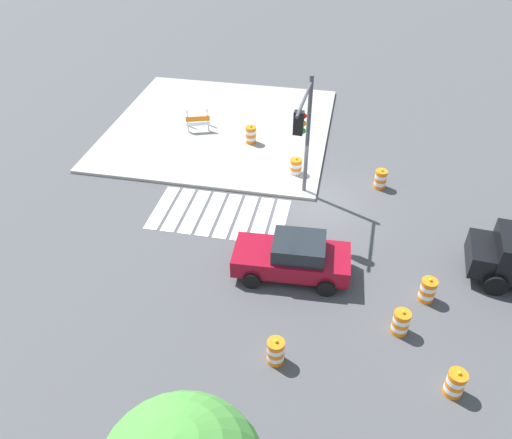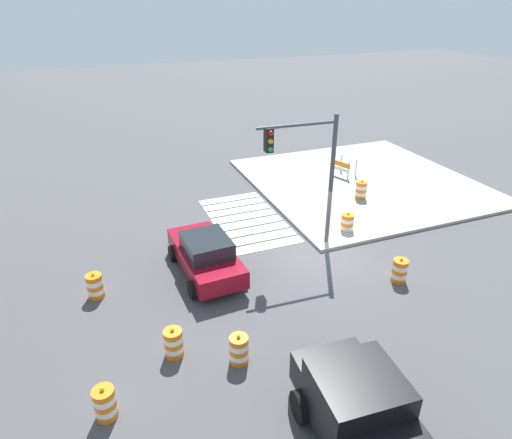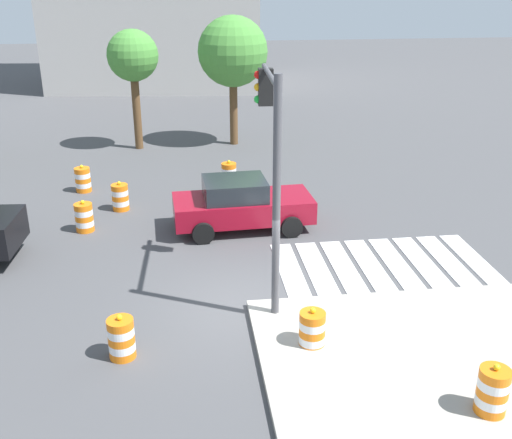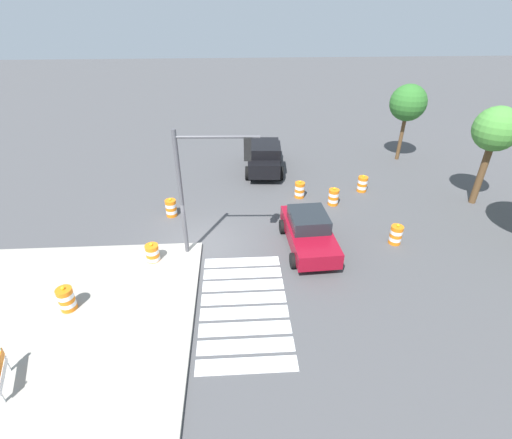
{
  "view_description": "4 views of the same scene",
  "coord_description": "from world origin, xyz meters",
  "px_view_note": "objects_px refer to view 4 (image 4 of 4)",
  "views": [
    {
      "loc": [
        -1.04,
        18.8,
        13.38
      ],
      "look_at": [
        2.18,
        2.77,
        0.74
      ],
      "focal_mm": 35.58,
      "sensor_mm": 36.0,
      "label": 1
    },
    {
      "loc": [
        -13.69,
        8.3,
        9.62
      ],
      "look_at": [
        1.02,
        2.5,
        1.56
      ],
      "focal_mm": 30.97,
      "sensor_mm": 36.0,
      "label": 2
    },
    {
      "loc": [
        -1.38,
        -12.74,
        7.55
      ],
      "look_at": [
        0.47,
        1.96,
        1.45
      ],
      "focal_mm": 42.51,
      "sensor_mm": 36.0,
      "label": 3
    },
    {
      "loc": [
        14.2,
        1.64,
        9.86
      ],
      "look_at": [
        0.55,
        2.45,
        1.63
      ],
      "focal_mm": 26.18,
      "sensor_mm": 36.0,
      "label": 4
    }
  ],
  "objects_px": {
    "traffic_barrel_far_curb": "(171,208)",
    "traffic_barrel_near_corner": "(153,254)",
    "traffic_barrel_crosswalk_end": "(333,197)",
    "traffic_barrel_median_near": "(362,184)",
    "sports_car": "(309,231)",
    "street_tree_streetside_near": "(496,131)",
    "traffic_barrel_median_far": "(300,190)",
    "traffic_barrel_on_sidewalk": "(66,299)",
    "traffic_barrel_lane_center": "(396,235)",
    "street_tree_streetside_mid": "(408,103)",
    "traffic_light_pole": "(208,172)",
    "pickup_truck": "(264,157)"
  },
  "relations": [
    {
      "from": "traffic_barrel_median_near",
      "to": "traffic_barrel_far_curb",
      "type": "xyz_separation_m",
      "value": [
        2.22,
        -10.73,
        0.0
      ]
    },
    {
      "from": "traffic_light_pole",
      "to": "street_tree_streetside_near",
      "type": "relative_size",
      "value": 1.04
    },
    {
      "from": "pickup_truck",
      "to": "traffic_barrel_lane_center",
      "type": "relative_size",
      "value": 5.17
    },
    {
      "from": "sports_car",
      "to": "traffic_barrel_far_curb",
      "type": "height_order",
      "value": "sports_car"
    },
    {
      "from": "traffic_barrel_crosswalk_end",
      "to": "street_tree_streetside_near",
      "type": "bearing_deg",
      "value": 88.39
    },
    {
      "from": "traffic_barrel_near_corner",
      "to": "traffic_barrel_far_curb",
      "type": "distance_m",
      "value": 4.01
    },
    {
      "from": "traffic_barrel_crosswalk_end",
      "to": "traffic_barrel_far_curb",
      "type": "bearing_deg",
      "value": -85.31
    },
    {
      "from": "traffic_barrel_near_corner",
      "to": "street_tree_streetside_mid",
      "type": "height_order",
      "value": "street_tree_streetside_mid"
    },
    {
      "from": "sports_car",
      "to": "street_tree_streetside_near",
      "type": "relative_size",
      "value": 0.83
    },
    {
      "from": "traffic_barrel_far_curb",
      "to": "sports_car",
      "type": "bearing_deg",
      "value": 64.1
    },
    {
      "from": "street_tree_streetside_mid",
      "to": "traffic_barrel_median_near",
      "type": "bearing_deg",
      "value": -39.87
    },
    {
      "from": "traffic_barrel_far_curb",
      "to": "traffic_barrel_lane_center",
      "type": "bearing_deg",
      "value": 73.52
    },
    {
      "from": "traffic_barrel_on_sidewalk",
      "to": "street_tree_streetside_near",
      "type": "xyz_separation_m",
      "value": [
        -7.24,
        19.21,
        3.46
      ]
    },
    {
      "from": "sports_car",
      "to": "traffic_barrel_median_near",
      "type": "distance_m",
      "value": 6.84
    },
    {
      "from": "traffic_barrel_near_corner",
      "to": "traffic_barrel_median_far",
      "type": "relative_size",
      "value": 1.0
    },
    {
      "from": "traffic_barrel_crosswalk_end",
      "to": "traffic_barrel_far_curb",
      "type": "height_order",
      "value": "same"
    },
    {
      "from": "pickup_truck",
      "to": "traffic_barrel_near_corner",
      "type": "bearing_deg",
      "value": -29.88
    },
    {
      "from": "traffic_barrel_crosswalk_end",
      "to": "traffic_barrel_median_far",
      "type": "bearing_deg",
      "value": -119.61
    },
    {
      "from": "traffic_barrel_median_far",
      "to": "traffic_barrel_median_near",
      "type": "bearing_deg",
      "value": 98.21
    },
    {
      "from": "traffic_barrel_far_curb",
      "to": "traffic_barrel_near_corner",
      "type": "bearing_deg",
      "value": -3.32
    },
    {
      "from": "traffic_barrel_median_far",
      "to": "traffic_barrel_lane_center",
      "type": "relative_size",
      "value": 1.0
    },
    {
      "from": "traffic_barrel_near_corner",
      "to": "street_tree_streetside_mid",
      "type": "bearing_deg",
      "value": 126.35
    },
    {
      "from": "traffic_barrel_near_corner",
      "to": "traffic_barrel_median_far",
      "type": "bearing_deg",
      "value": 128.32
    },
    {
      "from": "traffic_barrel_median_far",
      "to": "traffic_barrel_on_sidewalk",
      "type": "relative_size",
      "value": 1.0
    },
    {
      "from": "traffic_barrel_median_far",
      "to": "traffic_barrel_lane_center",
      "type": "distance_m",
      "value": 6.07
    },
    {
      "from": "traffic_barrel_on_sidewalk",
      "to": "street_tree_streetside_mid",
      "type": "bearing_deg",
      "value": 128.17
    },
    {
      "from": "traffic_barrel_median_far",
      "to": "traffic_barrel_on_sidewalk",
      "type": "xyz_separation_m",
      "value": [
        8.42,
        -9.72,
        0.15
      ]
    },
    {
      "from": "traffic_barrel_near_corner",
      "to": "street_tree_streetside_near",
      "type": "distance_m",
      "value": 17.65
    },
    {
      "from": "traffic_barrel_crosswalk_end",
      "to": "traffic_barrel_on_sidewalk",
      "type": "distance_m",
      "value": 13.65
    },
    {
      "from": "sports_car",
      "to": "traffic_barrel_near_corner",
      "type": "height_order",
      "value": "sports_car"
    },
    {
      "from": "pickup_truck",
      "to": "traffic_barrel_near_corner",
      "type": "distance_m",
      "value": 11.01
    },
    {
      "from": "traffic_barrel_far_curb",
      "to": "street_tree_streetside_mid",
      "type": "bearing_deg",
      "value": 115.43
    },
    {
      "from": "traffic_barrel_near_corner",
      "to": "traffic_barrel_crosswalk_end",
      "type": "bearing_deg",
      "value": 117.93
    },
    {
      "from": "traffic_light_pole",
      "to": "street_tree_streetside_near",
      "type": "xyz_separation_m",
      "value": [
        -3.96,
        14.17,
        0.15
      ]
    },
    {
      "from": "traffic_barrel_crosswalk_end",
      "to": "street_tree_streetside_mid",
      "type": "bearing_deg",
      "value": 136.08
    },
    {
      "from": "sports_car",
      "to": "traffic_barrel_lane_center",
      "type": "distance_m",
      "value": 4.09
    },
    {
      "from": "pickup_truck",
      "to": "traffic_barrel_crosswalk_end",
      "type": "bearing_deg",
      "value": 35.29
    },
    {
      "from": "traffic_light_pole",
      "to": "street_tree_streetside_mid",
      "type": "relative_size",
      "value": 1.09
    },
    {
      "from": "traffic_light_pole",
      "to": "street_tree_streetside_mid",
      "type": "bearing_deg",
      "value": 130.09
    },
    {
      "from": "street_tree_streetside_near",
      "to": "street_tree_streetside_mid",
      "type": "xyz_separation_m",
      "value": [
        -6.5,
        -1.74,
        -0.21
      ]
    },
    {
      "from": "traffic_barrel_far_curb",
      "to": "traffic_barrel_on_sidewalk",
      "type": "height_order",
      "value": "traffic_barrel_on_sidewalk"
    },
    {
      "from": "traffic_barrel_median_near",
      "to": "street_tree_streetside_mid",
      "type": "relative_size",
      "value": 0.2
    },
    {
      "from": "pickup_truck",
      "to": "street_tree_streetside_near",
      "type": "height_order",
      "value": "street_tree_streetside_near"
    },
    {
      "from": "traffic_barrel_median_near",
      "to": "traffic_barrel_median_far",
      "type": "relative_size",
      "value": 1.0
    },
    {
      "from": "traffic_barrel_crosswalk_end",
      "to": "traffic_barrel_median_near",
      "type": "xyz_separation_m",
      "value": [
        -1.51,
        2.06,
        0.0
      ]
    },
    {
      "from": "traffic_barrel_crosswalk_end",
      "to": "traffic_barrel_median_near",
      "type": "distance_m",
      "value": 2.56
    },
    {
      "from": "sports_car",
      "to": "traffic_barrel_near_corner",
      "type": "relative_size",
      "value": 4.3
    },
    {
      "from": "traffic_barrel_lane_center",
      "to": "traffic_barrel_median_far",
      "type": "bearing_deg",
      "value": -142.68
    },
    {
      "from": "sports_car",
      "to": "street_tree_streetside_mid",
      "type": "height_order",
      "value": "street_tree_streetside_mid"
    },
    {
      "from": "traffic_barrel_median_near",
      "to": "street_tree_streetside_near",
      "type": "height_order",
      "value": "street_tree_streetside_near"
    }
  ]
}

